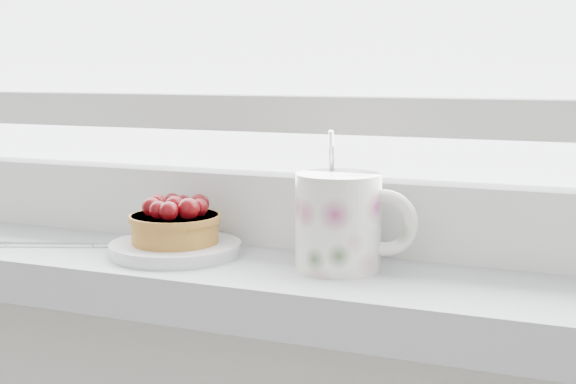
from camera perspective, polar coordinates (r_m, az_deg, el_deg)
The scene contains 4 objects.
saucer at distance 0.76m, azimuth -8.00°, elevation -4.01°, with size 0.12×0.12×0.01m, color silver.
raspberry_tart at distance 0.76m, azimuth -8.02°, elevation -2.12°, with size 0.09×0.09×0.05m.
floral_mug at distance 0.70m, azimuth 3.83°, elevation -1.99°, with size 0.11×0.08×0.12m.
fork at distance 0.82m, azimuth -14.67°, elevation -3.67°, with size 0.18×0.08×0.00m.
Camera 1 is at (0.31, 1.24, 1.11)m, focal length 50.00 mm.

